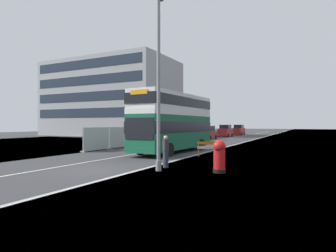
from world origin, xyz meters
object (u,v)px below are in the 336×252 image
(pedestrian_at_kerb, at_px, (166,152))
(car_receding_far, at_px, (225,131))
(double_decker_bus, at_px, (174,121))
(car_receding_mid, at_px, (207,133))
(roadworks_barrier, at_px, (209,147))
(car_oncoming_near, at_px, (194,133))
(red_pillar_postbox, at_px, (219,155))
(lamppost_foreground, at_px, (158,88))
(car_far_side, at_px, (239,130))

(pedestrian_at_kerb, bearing_deg, car_receding_far, 100.86)
(double_decker_bus, relative_size, car_receding_mid, 2.40)
(roadworks_barrier, height_order, car_oncoming_near, car_oncoming_near)
(double_decker_bus, xyz_separation_m, car_receding_far, (-4.09, 30.45, -1.51))
(red_pillar_postbox, relative_size, car_receding_far, 0.36)
(car_receding_mid, bearing_deg, red_pillar_postbox, -69.94)
(double_decker_bus, xyz_separation_m, pedestrian_at_kerb, (3.27, -7.91, -1.70))
(red_pillar_postbox, height_order, car_receding_far, car_receding_far)
(lamppost_foreground, xyz_separation_m, red_pillar_postbox, (2.87, 0.82, -3.28))
(pedestrian_at_kerb, bearing_deg, lamppost_foreground, -81.90)
(double_decker_bus, bearing_deg, red_pillar_postbox, -52.36)
(car_receding_mid, distance_m, pedestrian_at_kerb, 29.99)
(car_far_side, distance_m, pedestrian_at_kerb, 48.45)
(double_decker_bus, distance_m, roadworks_barrier, 4.57)
(lamppost_foreground, xyz_separation_m, roadworks_barrier, (0.26, 7.07, -3.48))
(car_oncoming_near, xyz_separation_m, car_far_side, (0.35, 24.99, -0.01))
(car_oncoming_near, xyz_separation_m, car_receding_far, (0.07, 15.41, -0.00))
(red_pillar_postbox, distance_m, car_far_side, 49.24)
(car_oncoming_near, bearing_deg, red_pillar_postbox, -65.75)
(red_pillar_postbox, bearing_deg, car_oncoming_near, 114.25)
(lamppost_foreground, xyz_separation_m, pedestrian_at_kerb, (-0.15, 1.08, -3.28))
(double_decker_bus, bearing_deg, car_receding_far, 97.65)
(red_pillar_postbox, height_order, car_receding_mid, car_receding_mid)
(double_decker_bus, height_order, red_pillar_postbox, double_decker_bus)
(red_pillar_postbox, bearing_deg, car_far_side, 101.85)
(red_pillar_postbox, height_order, roadworks_barrier, red_pillar_postbox)
(car_far_side, bearing_deg, lamppost_foreground, -81.60)
(double_decker_bus, distance_m, car_receding_far, 30.76)
(car_far_side, relative_size, pedestrian_at_kerb, 2.61)
(lamppost_foreground, distance_m, car_receding_far, 40.26)
(car_oncoming_near, distance_m, car_receding_mid, 6.06)
(car_oncoming_near, relative_size, car_receding_mid, 0.92)
(car_oncoming_near, height_order, car_receding_far, car_oncoming_near)
(car_receding_mid, height_order, pedestrian_at_kerb, car_receding_mid)
(lamppost_foreground, bearing_deg, car_receding_far, 100.79)
(lamppost_foreground, height_order, car_receding_mid, lamppost_foreground)
(car_oncoming_near, bearing_deg, car_receding_mid, 92.14)
(lamppost_foreground, distance_m, roadworks_barrier, 7.88)
(car_receding_far, distance_m, pedestrian_at_kerb, 39.06)
(lamppost_foreground, distance_m, pedestrian_at_kerb, 3.46)
(double_decker_bus, relative_size, red_pillar_postbox, 6.70)
(car_receding_mid, height_order, car_far_side, car_far_side)
(roadworks_barrier, xyz_separation_m, car_receding_far, (-7.78, 32.37, 0.38))
(roadworks_barrier, bearing_deg, double_decker_bus, 152.48)
(double_decker_bus, distance_m, car_oncoming_near, 15.67)
(car_receding_far, bearing_deg, roadworks_barrier, -76.49)
(roadworks_barrier, relative_size, car_receding_far, 0.40)
(car_receding_mid, distance_m, car_far_side, 18.94)
(red_pillar_postbox, relative_size, car_receding_mid, 0.36)
(lamppost_foreground, relative_size, roadworks_barrier, 5.08)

